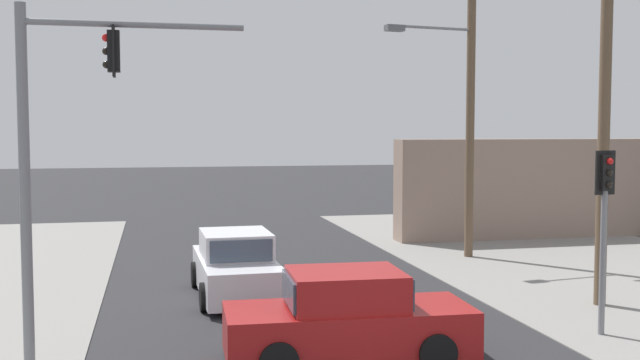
# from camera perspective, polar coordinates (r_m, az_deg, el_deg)

# --- Properties ---
(lane_dash_far) EXTENTS (0.20, 2.40, 0.01)m
(lane_dash_far) POSITION_cam_1_polar(r_m,az_deg,el_deg) (17.55, -1.43, -9.13)
(lane_dash_far) COLOR silver
(lane_dash_far) RESTS_ON ground
(utility_pole_midground_right) EXTENTS (3.78, 0.58, 10.14)m
(utility_pole_midground_right) POSITION_cam_1_polar(r_m,az_deg,el_deg) (17.71, 20.61, 8.43)
(utility_pole_midground_right) COLOR brown
(utility_pole_midground_right) RESTS_ON ground
(utility_pole_background_right) EXTENTS (3.77, 0.70, 9.67)m
(utility_pole_background_right) POSITION_cam_1_polar(r_m,az_deg,el_deg) (23.34, 11.12, 6.87)
(utility_pole_background_right) COLOR brown
(utility_pole_background_right) RESTS_ON ground
(traffic_signal_mast) EXTENTS (3.69, 0.44, 6.00)m
(traffic_signal_mast) POSITION_cam_1_polar(r_m,az_deg,el_deg) (13.02, -19.30, 3.10)
(traffic_signal_mast) COLOR slate
(traffic_signal_mast) RESTS_ON ground
(pedestal_signal_right_kerb) EXTENTS (0.44, 0.30, 3.56)m
(pedestal_signal_right_kerb) POSITION_cam_1_polar(r_m,az_deg,el_deg) (15.22, 20.85, -2.19)
(pedestal_signal_right_kerb) COLOR slate
(pedestal_signal_right_kerb) RESTS_ON ground
(shopfront_wall_far) EXTENTS (12.00, 1.00, 3.60)m
(shopfront_wall_far) POSITION_cam_1_polar(r_m,az_deg,el_deg) (28.68, 17.39, -0.59)
(shopfront_wall_far) COLOR gray
(shopfront_wall_far) RESTS_ON ground
(sedan_kerbside_parked) EXTENTS (4.30, 2.02, 1.56)m
(sedan_kerbside_parked) POSITION_cam_1_polar(r_m,az_deg,el_deg) (12.99, 2.14, -10.64)
(sedan_kerbside_parked) COLOR maroon
(sedan_kerbside_parked) RESTS_ON ground
(sedan_oncoming_near) EXTENTS (1.96, 4.27, 1.56)m
(sedan_oncoming_near) POSITION_cam_1_polar(r_m,az_deg,el_deg) (17.89, -6.44, -6.62)
(sedan_oncoming_near) COLOR silver
(sedan_oncoming_near) RESTS_ON ground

